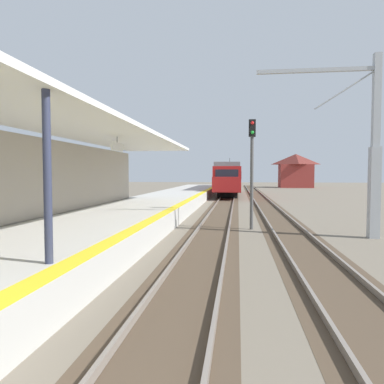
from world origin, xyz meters
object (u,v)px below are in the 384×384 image
approaching_train (229,178)px  distant_trackside_house (296,170)px  rail_signal_post (252,162)px  catenary_pylon_far_side (367,151)px

approaching_train → distant_trackside_house: distant_trackside_house is taller
distant_trackside_house → rail_signal_post: bearing=-100.9°
rail_signal_post → catenary_pylon_far_side: catenary_pylon_far_side is taller
approaching_train → catenary_pylon_far_side: (6.35, -29.61, 1.43)m
catenary_pylon_far_side → distant_trackside_house: bearing=84.1°
rail_signal_post → approaching_train: bearing=93.6°
catenary_pylon_far_side → distant_trackside_house: 55.40m
rail_signal_post → catenary_pylon_far_side: size_ratio=0.69×
rail_signal_post → distant_trackside_house: 54.33m
rail_signal_post → distant_trackside_house: (10.26, 53.35, 0.14)m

